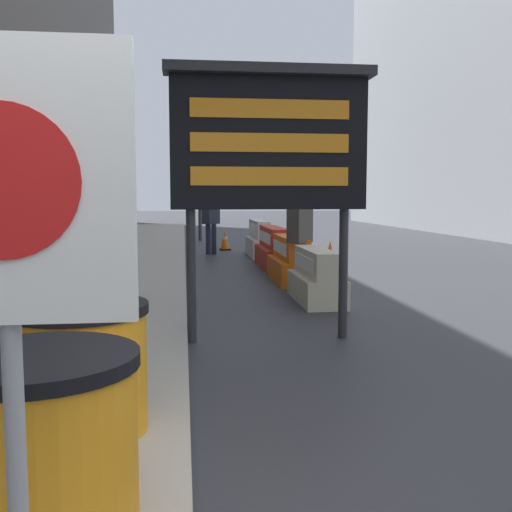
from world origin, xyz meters
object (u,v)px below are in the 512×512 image
(traffic_cone_far, at_px, (225,240))
(warning_sign, at_px, (5,226))
(barrel_drum_middle, at_px, (80,367))
(jersey_barrier_red_striped, at_px, (273,250))
(traffic_light_near_curb, at_px, (200,157))
(jersey_barrier_orange_far, at_px, (291,262))
(traffic_cone_mid, at_px, (279,255))
(pedestrian_passerby, at_px, (300,232))
(barrel_drum_foreground, at_px, (40,445))
(traffic_cone_near, at_px, (330,259))
(pedestrian_worker, at_px, (211,217))
(jersey_barrier_white, at_px, (259,240))
(message_board, at_px, (269,142))
(jersey_barrier_cream, at_px, (316,279))

(traffic_cone_far, bearing_deg, warning_sign, -96.21)
(barrel_drum_middle, distance_m, warning_sign, 2.05)
(jersey_barrier_red_striped, distance_m, traffic_light_near_curb, 8.58)
(barrel_drum_middle, relative_size, jersey_barrier_orange_far, 0.46)
(barrel_drum_middle, relative_size, traffic_cone_mid, 1.22)
(pedestrian_passerby, bearing_deg, barrel_drum_foreground, 26.51)
(jersey_barrier_orange_far, xyz_separation_m, traffic_cone_mid, (0.04, 1.61, -0.03))
(barrel_drum_middle, relative_size, traffic_light_near_curb, 0.21)
(barrel_drum_foreground, xyz_separation_m, traffic_cone_far, (1.77, 14.70, -0.26))
(traffic_cone_near, xyz_separation_m, pedestrian_worker, (-2.05, 4.82, 0.64))
(warning_sign, bearing_deg, traffic_light_near_curb, 86.80)
(jersey_barrier_white, height_order, traffic_cone_far, jersey_barrier_white)
(traffic_cone_near, bearing_deg, pedestrian_passerby, -123.72)
(message_board, xyz_separation_m, traffic_cone_far, (0.27, 10.83, -1.84))
(traffic_cone_mid, bearing_deg, traffic_cone_near, -55.26)
(jersey_barrier_orange_far, distance_m, pedestrian_worker, 5.44)
(message_board, xyz_separation_m, pedestrian_passerby, (1.03, 3.55, -1.17))
(jersey_barrier_orange_far, height_order, jersey_barrier_red_striped, jersey_barrier_red_striped)
(traffic_cone_far, distance_m, pedestrian_worker, 1.47)
(pedestrian_worker, bearing_deg, traffic_cone_mid, -118.20)
(traffic_cone_mid, distance_m, traffic_light_near_curb, 9.08)
(pedestrian_passerby, bearing_deg, jersey_barrier_white, -134.61)
(pedestrian_passerby, bearing_deg, traffic_light_near_curb, -127.60)
(jersey_barrier_orange_far, distance_m, traffic_cone_mid, 1.61)
(message_board, height_order, pedestrian_worker, message_board)
(message_board, distance_m, pedestrian_passerby, 3.88)
(traffic_cone_far, distance_m, pedestrian_passerby, 7.36)
(jersey_barrier_cream, relative_size, traffic_cone_mid, 2.40)
(warning_sign, xyz_separation_m, traffic_cone_far, (1.67, 15.38, -1.19))
(warning_sign, xyz_separation_m, jersey_barrier_orange_far, (2.43, 8.91, -1.11))
(barrel_drum_middle, xyz_separation_m, pedestrian_worker, (1.34, 12.36, 0.45))
(traffic_light_near_curb, bearing_deg, barrel_drum_middle, -93.94)
(traffic_cone_near, xyz_separation_m, traffic_cone_mid, (-0.81, 1.17, -0.02))
(traffic_cone_near, height_order, traffic_light_near_curb, traffic_light_near_curb)
(message_board, relative_size, traffic_light_near_curb, 0.73)
(warning_sign, relative_size, pedestrian_worker, 1.10)
(jersey_barrier_red_striped, bearing_deg, jersey_barrier_cream, -90.00)
(pedestrian_passerby, bearing_deg, jersey_barrier_red_striped, -134.56)
(traffic_cone_mid, xyz_separation_m, traffic_light_near_curb, (-1.40, 8.60, 2.55))
(traffic_cone_far, bearing_deg, traffic_cone_mid, -80.78)
(message_board, distance_m, jersey_barrier_cream, 3.04)
(jersey_barrier_white, bearing_deg, warning_sign, -100.18)
(jersey_barrier_white, relative_size, traffic_cone_near, 2.72)
(traffic_cone_far, relative_size, pedestrian_passerby, 0.36)
(message_board, height_order, traffic_cone_near, message_board)
(message_board, bearing_deg, jersey_barrier_cream, 65.41)
(warning_sign, height_order, traffic_light_near_curb, traffic_light_near_curb)
(jersey_barrier_cream, distance_m, traffic_cone_mid, 3.72)
(jersey_barrier_cream, distance_m, jersey_barrier_white, 6.73)
(jersey_barrier_cream, bearing_deg, jersey_barrier_red_striped, 90.00)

